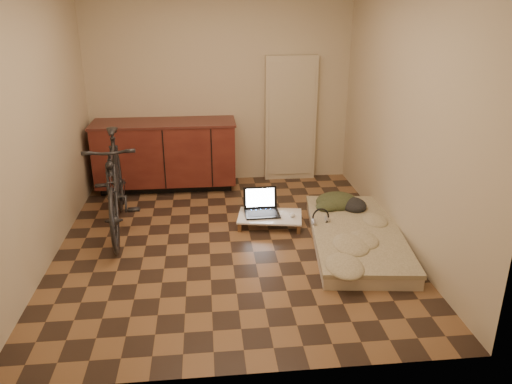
{
  "coord_description": "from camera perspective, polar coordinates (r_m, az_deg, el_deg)",
  "views": [
    {
      "loc": [
        -0.22,
        -4.7,
        2.37
      ],
      "look_at": [
        0.27,
        -0.0,
        0.55
      ],
      "focal_mm": 35.0,
      "sensor_mm": 36.0,
      "label": 1
    }
  ],
  "objects": [
    {
      "name": "bicycle",
      "position": [
        5.52,
        -15.85,
        1.47
      ],
      "size": [
        0.73,
        1.88,
        1.19
      ],
      "primitive_type": "imported",
      "rotation": [
        0.0,
        0.0,
        0.11
      ],
      "color": "black",
      "rests_on": "ground"
    },
    {
      "name": "clothing_pile",
      "position": [
        5.79,
        9.73,
        -0.61
      ],
      "size": [
        0.56,
        0.48,
        0.2
      ],
      "primitive_type": null,
      "rotation": [
        0.0,
        0.0,
        -0.12
      ],
      "color": "#323A22",
      "rests_on": "futon"
    },
    {
      "name": "lap_desk",
      "position": [
        5.6,
        1.6,
        -2.82
      ],
      "size": [
        0.77,
        0.57,
        0.12
      ],
      "rotation": [
        0.0,
        0.0,
        -0.18
      ],
      "color": "brown",
      "rests_on": "ground"
    },
    {
      "name": "mouse",
      "position": [
        5.57,
        4.16,
        -2.66
      ],
      "size": [
        0.09,
        0.11,
        0.03
      ],
      "primitive_type": "ellipsoid",
      "rotation": [
        0.0,
        0.0,
        -0.43
      ],
      "color": "silver",
      "rests_on": "lap_desk"
    },
    {
      "name": "cabinets",
      "position": [
        6.71,
        -10.27,
        4.23
      ],
      "size": [
        1.84,
        0.62,
        0.91
      ],
      "color": "black",
      "rests_on": "ground"
    },
    {
      "name": "laptop",
      "position": [
        5.64,
        0.63,
        -1.89
      ],
      "size": [
        0.39,
        0.35,
        0.26
      ],
      "rotation": [
        0.0,
        0.0,
        0.03
      ],
      "color": "black",
      "rests_on": "lap_desk"
    },
    {
      "name": "room_shell",
      "position": [
        4.83,
        -3.24,
        8.22
      ],
      "size": [
        3.5,
        4.0,
        2.6
      ],
      "color": "brown",
      "rests_on": "ground"
    },
    {
      "name": "appliance_panel",
      "position": [
        6.92,
        3.97,
        8.32
      ],
      "size": [
        0.7,
        0.1,
        1.7
      ],
      "primitive_type": "cube",
      "color": "beige",
      "rests_on": "ground"
    },
    {
      "name": "futon",
      "position": [
        5.31,
        11.35,
        -4.96
      ],
      "size": [
        1.11,
        1.96,
        0.16
      ],
      "rotation": [
        0.0,
        0.0,
        -0.12
      ],
      "color": "beige",
      "rests_on": "ground"
    },
    {
      "name": "headphones",
      "position": [
        5.33,
        7.41,
        -2.81
      ],
      "size": [
        0.25,
        0.24,
        0.14
      ],
      "primitive_type": null,
      "rotation": [
        0.0,
        0.0,
        0.21
      ],
      "color": "black",
      "rests_on": "futon"
    }
  ]
}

